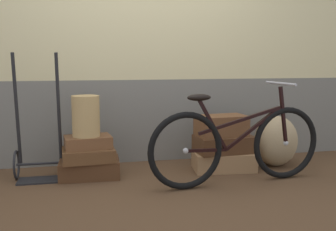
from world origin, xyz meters
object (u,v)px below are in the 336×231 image
(suitcase_5, at_px, (221,126))
(burlap_sack, at_px, (276,141))
(suitcase_0, at_px, (90,168))
(wicker_basket, at_px, (86,116))
(suitcase_2, at_px, (88,142))
(suitcase_3, at_px, (224,161))
(luggage_trolley, at_px, (40,151))
(suitcase_4, at_px, (224,144))
(suitcase_1, at_px, (89,154))
(bicycle, at_px, (238,145))

(suitcase_5, xyz_separation_m, burlap_sack, (0.62, 0.01, -0.19))
(suitcase_0, bearing_deg, wicker_basket, -138.61)
(wicker_basket, bearing_deg, suitcase_2, 7.95)
(suitcase_2, bearing_deg, suitcase_5, -7.21)
(suitcase_3, height_order, suitcase_5, suitcase_5)
(suitcase_2, relative_size, luggage_trolley, 0.36)
(suitcase_2, distance_m, luggage_trolley, 0.46)
(suitcase_4, relative_size, wicker_basket, 1.50)
(suitcase_1, bearing_deg, luggage_trolley, 166.05)
(wicker_basket, relative_size, bicycle, 0.23)
(wicker_basket, bearing_deg, luggage_trolley, 172.41)
(wicker_basket, bearing_deg, suitcase_4, -0.85)
(suitcase_4, height_order, wicker_basket, wicker_basket)
(suitcase_3, relative_size, wicker_basket, 1.58)
(suitcase_5, distance_m, luggage_trolley, 1.81)
(burlap_sack, bearing_deg, luggage_trolley, 178.67)
(suitcase_5, bearing_deg, bicycle, -97.75)
(suitcase_4, bearing_deg, luggage_trolley, 172.89)
(suitcase_0, relative_size, suitcase_4, 0.97)
(wicker_basket, xyz_separation_m, luggage_trolley, (-0.44, 0.06, -0.33))
(suitcase_2, xyz_separation_m, suitcase_4, (1.38, -0.02, -0.08))
(suitcase_4, distance_m, luggage_trolley, 1.83)
(suitcase_4, height_order, burlap_sack, burlap_sack)
(luggage_trolley, bearing_deg, suitcase_4, -2.49)
(suitcase_4, distance_m, burlap_sack, 0.59)
(suitcase_3, relative_size, suitcase_4, 1.05)
(suitcase_1, height_order, suitcase_2, suitcase_2)
(suitcase_1, bearing_deg, suitcase_3, -3.60)
(wicker_basket, height_order, luggage_trolley, luggage_trolley)
(suitcase_4, height_order, suitcase_5, suitcase_5)
(suitcase_2, xyz_separation_m, suitcase_3, (1.37, -0.03, -0.26))
(suitcase_0, bearing_deg, suitcase_3, -0.17)
(suitcase_4, xyz_separation_m, wicker_basket, (-1.39, 0.02, 0.33))
(suitcase_0, bearing_deg, luggage_trolley, 176.61)
(luggage_trolley, xyz_separation_m, burlap_sack, (2.42, -0.06, -0.00))
(suitcase_3, distance_m, bicycle, 0.53)
(suitcase_4, height_order, luggage_trolley, luggage_trolley)
(suitcase_1, bearing_deg, wicker_basket, 114.82)
(suitcase_3, bearing_deg, suitcase_2, -175.97)
(suitcase_4, relative_size, luggage_trolley, 0.49)
(luggage_trolley, bearing_deg, bicycle, -16.91)
(burlap_sack, bearing_deg, suitcase_4, -177.74)
(suitcase_4, distance_m, wicker_basket, 1.43)
(suitcase_1, height_order, luggage_trolley, luggage_trolley)
(suitcase_4, height_order, bicycle, bicycle)
(suitcase_0, bearing_deg, suitcase_1, -97.16)
(luggage_trolley, relative_size, bicycle, 0.70)
(suitcase_5, relative_size, wicker_basket, 1.29)
(suitcase_2, height_order, suitcase_5, suitcase_5)
(suitcase_2, bearing_deg, burlap_sack, -6.80)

